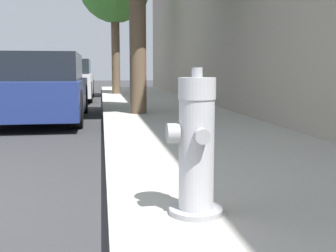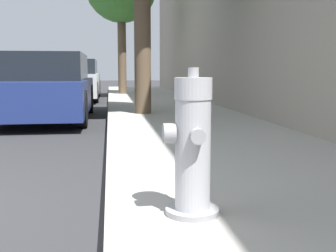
# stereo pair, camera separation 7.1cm
# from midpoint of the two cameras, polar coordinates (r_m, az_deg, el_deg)

# --- Properties ---
(sidewalk_slab) EXTENTS (2.76, 40.00, 0.16)m
(sidewalk_slab) POSITION_cam_midpoint_polar(r_m,az_deg,el_deg) (3.28, 16.42, -9.88)
(sidewalk_slab) COLOR #A8A59E
(sidewalk_slab) RESTS_ON ground_plane
(fire_hydrant) EXTENTS (0.35, 0.34, 0.90)m
(fire_hydrant) POSITION_cam_midpoint_polar(r_m,az_deg,el_deg) (2.58, 3.01, -3.05)
(fire_hydrant) COLOR #97979C
(fire_hydrant) RESTS_ON sidewalk_slab
(parked_car_near) EXTENTS (1.86, 4.44, 1.38)m
(parked_car_near) POSITION_cam_midpoint_polar(r_m,az_deg,el_deg) (9.16, -17.27, 4.93)
(parked_car_near) COLOR navy
(parked_car_near) RESTS_ON ground_plane
(parked_car_mid) EXTENTS (1.70, 4.46, 1.40)m
(parked_car_mid) POSITION_cam_midpoint_polar(r_m,az_deg,el_deg) (15.04, -13.54, 6.01)
(parked_car_mid) COLOR silver
(parked_car_mid) RESTS_ON ground_plane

